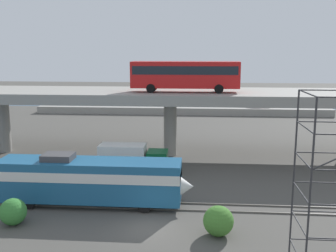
% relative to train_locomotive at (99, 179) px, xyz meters
% --- Properties ---
extents(ground_plane, '(260.00, 260.00, 0.00)m').
position_rel_train_locomotive_xyz_m(ground_plane, '(4.53, -4.00, -2.19)').
color(ground_plane, '#4C4944').
extents(rail_strip_near, '(110.00, 0.12, 0.12)m').
position_rel_train_locomotive_xyz_m(rail_strip_near, '(4.53, -0.72, -2.13)').
color(rail_strip_near, '#59544C').
rests_on(rail_strip_near, ground_plane).
extents(rail_strip_far, '(110.00, 0.12, 0.12)m').
position_rel_train_locomotive_xyz_m(rail_strip_far, '(4.53, 0.72, -2.13)').
color(rail_strip_far, '#59544C').
rests_on(rail_strip_far, ground_plane).
extents(train_locomotive, '(15.62, 3.04, 4.18)m').
position_rel_train_locomotive_xyz_m(train_locomotive, '(0.00, 0.00, 0.00)').
color(train_locomotive, '#1E5984').
rests_on(train_locomotive, ground_plane).
extents(highway_overpass, '(96.00, 10.41, 7.67)m').
position_rel_train_locomotive_xyz_m(highway_overpass, '(4.53, 16.00, 4.67)').
color(highway_overpass, gray).
rests_on(highway_overpass, ground_plane).
extents(transit_bus_on_overpass, '(12.00, 2.68, 3.40)m').
position_rel_train_locomotive_xyz_m(transit_bus_on_overpass, '(6.31, 14.67, 7.54)').
color(transit_bus_on_overpass, red).
rests_on(transit_bus_on_overpass, highway_overpass).
extents(service_truck_west, '(6.80, 2.46, 3.04)m').
position_rel_train_locomotive_xyz_m(service_truck_west, '(1.22, 8.24, -0.56)').
color(service_truck_west, '#0C4C26').
rests_on(service_truck_west, ground_plane).
extents(scaffolding_tower, '(3.38, 3.38, 10.27)m').
position_rel_train_locomotive_xyz_m(scaffolding_tower, '(14.85, -9.97, 3.27)').
color(scaffolding_tower, '#2D2D30').
rests_on(scaffolding_tower, ground_plane).
extents(pier_parking_lot, '(57.45, 10.97, 1.36)m').
position_rel_train_locomotive_xyz_m(pier_parking_lot, '(4.53, 51.00, -1.51)').
color(pier_parking_lot, gray).
rests_on(pier_parking_lot, ground_plane).
extents(parked_car_0, '(4.35, 1.97, 1.50)m').
position_rel_train_locomotive_xyz_m(parked_car_0, '(3.24, 52.69, -0.06)').
color(parked_car_0, '#0C4C26').
rests_on(parked_car_0, pier_parking_lot).
extents(parked_car_1, '(4.35, 1.85, 1.50)m').
position_rel_train_locomotive_xyz_m(parked_car_1, '(11.83, 52.49, -0.06)').
color(parked_car_1, '#515459').
rests_on(parked_car_1, pier_parking_lot).
extents(parked_car_2, '(4.70, 1.96, 1.50)m').
position_rel_train_locomotive_xyz_m(parked_car_2, '(28.93, 51.99, -0.06)').
color(parked_car_2, '#B7B7BC').
rests_on(parked_car_2, pier_parking_lot).
extents(parked_car_3, '(4.17, 1.87, 1.50)m').
position_rel_train_locomotive_xyz_m(parked_car_3, '(19.60, 48.70, -0.06)').
color(parked_car_3, maroon).
rests_on(parked_car_3, pier_parking_lot).
extents(harbor_water, '(140.00, 36.00, 0.01)m').
position_rel_train_locomotive_xyz_m(harbor_water, '(4.53, 74.00, -2.19)').
color(harbor_water, '#2D5170').
rests_on(harbor_water, ground_plane).
extents(shrub_left, '(1.92, 1.92, 1.92)m').
position_rel_train_locomotive_xyz_m(shrub_left, '(-5.19, -4.13, -1.23)').
color(shrub_left, '#347A32').
rests_on(shrub_left, ground_plane).
extents(shrub_right, '(2.06, 2.06, 2.06)m').
position_rel_train_locomotive_xyz_m(shrub_right, '(9.33, -4.67, -1.16)').
color(shrub_right, '#427C2D').
rests_on(shrub_right, ground_plane).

